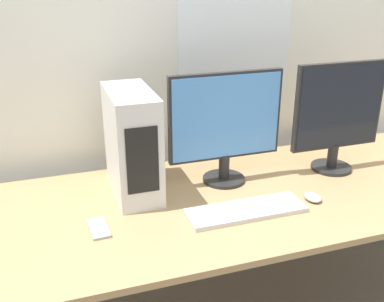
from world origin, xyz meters
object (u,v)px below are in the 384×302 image
object	(u,v)px
mouse	(313,197)
monitor_main	(225,124)
monitor_right_near	(338,114)
pc_tower	(132,143)
cell_phone	(99,228)
keyboard	(246,210)

from	to	relation	value
mouse	monitor_main	bearing A→B (deg)	134.11
monitor_main	monitor_right_near	size ratio (longest dim) A/B	0.99
pc_tower	mouse	world-z (taller)	pc_tower
monitor_right_near	cell_phone	size ratio (longest dim) A/B	3.39
mouse	cell_phone	distance (m)	0.91
monitor_right_near	cell_phone	world-z (taller)	monitor_right_near
pc_tower	cell_phone	size ratio (longest dim) A/B	2.93
cell_phone	monitor_right_near	bearing A→B (deg)	5.98
keyboard	mouse	distance (m)	0.32
pc_tower	mouse	size ratio (longest dim) A/B	5.11
pc_tower	monitor_main	world-z (taller)	monitor_main
pc_tower	mouse	bearing A→B (deg)	-25.00
monitor_main	cell_phone	bearing A→B (deg)	-158.59
keyboard	cell_phone	world-z (taller)	keyboard
pc_tower	keyboard	world-z (taller)	pc_tower
pc_tower	cell_phone	bearing A→B (deg)	-125.73
keyboard	monitor_main	bearing A→B (deg)	84.89
monitor_main	keyboard	xyz separation A→B (m)	(-0.03, -0.31, -0.27)
monitor_main	cell_phone	size ratio (longest dim) A/B	3.36
monitor_main	cell_phone	xyz separation A→B (m)	(-0.62, -0.24, -0.28)
monitor_main	monitor_right_near	bearing A→B (deg)	-4.84
monitor_main	keyboard	world-z (taller)	monitor_main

